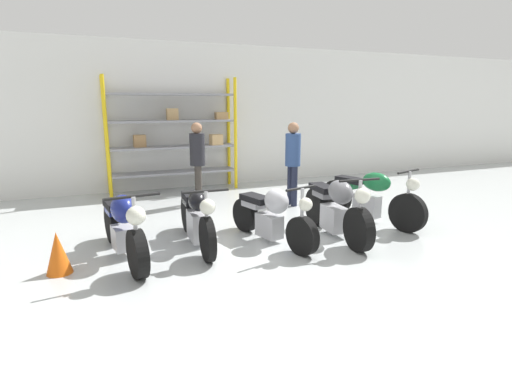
# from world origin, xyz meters

# --- Properties ---
(ground_plane) EXTENTS (30.00, 30.00, 0.00)m
(ground_plane) POSITION_xyz_m (0.00, 0.00, 0.00)
(ground_plane) COLOR #B2B7B7
(back_wall) EXTENTS (30.00, 0.08, 3.60)m
(back_wall) POSITION_xyz_m (0.00, 4.60, 1.80)
(back_wall) COLOR white
(back_wall) RESTS_ON ground_plane
(shelving_rack) EXTENTS (3.11, 0.63, 2.75)m
(shelving_rack) POSITION_xyz_m (-0.59, 4.23, 1.41)
(shelving_rack) COLOR yellow
(shelving_rack) RESTS_ON ground_plane
(motorcycle_blue) EXTENTS (0.67, 2.14, 1.05)m
(motorcycle_blue) POSITION_xyz_m (-2.13, 0.02, 0.48)
(motorcycle_blue) COLOR black
(motorcycle_blue) RESTS_ON ground_plane
(motorcycle_black) EXTENTS (0.64, 2.02, 0.99)m
(motorcycle_black) POSITION_xyz_m (-1.06, 0.17, 0.44)
(motorcycle_black) COLOR black
(motorcycle_black) RESTS_ON ground_plane
(motorcycle_silver) EXTENTS (0.77, 1.92, 0.99)m
(motorcycle_silver) POSITION_xyz_m (0.05, -0.12, 0.44)
(motorcycle_silver) COLOR black
(motorcycle_silver) RESTS_ON ground_plane
(motorcycle_grey) EXTENTS (0.65, 2.04, 1.07)m
(motorcycle_grey) POSITION_xyz_m (1.12, -0.28, 0.48)
(motorcycle_grey) COLOR black
(motorcycle_grey) RESTS_ON ground_plane
(motorcycle_green) EXTENTS (0.89, 2.13, 1.05)m
(motorcycle_green) POSITION_xyz_m (2.15, 0.19, 0.48)
(motorcycle_green) COLOR black
(motorcycle_green) RESTS_ON ground_plane
(person_browsing) EXTENTS (0.33, 0.33, 1.75)m
(person_browsing) POSITION_xyz_m (1.41, 1.85, 1.04)
(person_browsing) COLOR #1E2338
(person_browsing) RESTS_ON ground_plane
(person_near_rack) EXTENTS (0.36, 0.36, 1.74)m
(person_near_rack) POSITION_xyz_m (-0.42, 2.68, 1.03)
(person_near_rack) COLOR #38332D
(person_near_rack) RESTS_ON ground_plane
(toolbox) EXTENTS (0.44, 0.26, 0.28)m
(toolbox) POSITION_xyz_m (3.06, 0.17, 0.14)
(toolbox) COLOR black
(toolbox) RESTS_ON ground_plane
(traffic_cone) EXTENTS (0.32, 0.32, 0.55)m
(traffic_cone) POSITION_xyz_m (-2.95, -0.19, 0.28)
(traffic_cone) COLOR orange
(traffic_cone) RESTS_ON ground_plane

